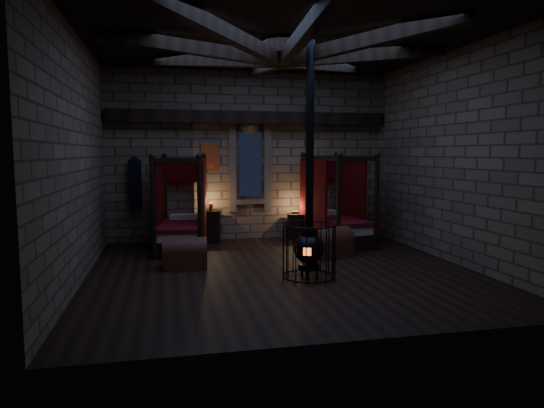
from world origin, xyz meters
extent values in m
cube|color=black|center=(0.00, 0.00, 0.00)|extent=(7.00, 7.00, 0.01)
cube|color=#847054|center=(0.00, 3.50, 2.10)|extent=(7.00, 0.02, 4.20)
cube|color=#847054|center=(0.00, -3.50, 2.10)|extent=(7.00, 0.02, 4.20)
cube|color=#847054|center=(-3.50, 0.00, 2.10)|extent=(0.02, 7.00, 4.20)
cube|color=#847054|center=(3.50, 0.00, 2.10)|extent=(0.02, 7.00, 4.20)
cube|color=black|center=(0.00, 0.00, 4.20)|extent=(7.00, 7.00, 0.01)
cube|color=black|center=(0.00, 3.32, 3.05)|extent=(6.86, 0.35, 0.30)
cylinder|color=black|center=(0.00, 0.00, 4.05)|extent=(0.70, 0.70, 0.25)
cube|color=black|center=(0.00, 3.45, 1.90)|extent=(0.55, 0.04, 1.60)
cube|color=maroon|center=(-1.00, 3.46, 2.10)|extent=(0.45, 0.03, 0.65)
cube|color=black|center=(-2.80, 3.34, 1.45)|extent=(0.30, 0.10, 1.15)
cube|color=black|center=(2.80, 3.34, 1.45)|extent=(0.30, 0.10, 1.15)
cube|color=black|center=(-1.76, 2.31, 0.17)|extent=(1.25, 2.07, 0.34)
cube|color=beige|center=(-1.76, 2.31, 0.43)|extent=(1.12, 1.91, 0.21)
cube|color=maroon|center=(-1.76, 2.31, 0.57)|extent=(1.18, 1.95, 0.09)
cube|color=beige|center=(-1.67, 3.02, 0.66)|extent=(0.70, 0.41, 0.13)
cube|color=#5D0808|center=(-1.64, 3.27, 1.74)|extent=(1.03, 0.18, 0.52)
cylinder|color=black|center=(-2.35, 1.43, 1.04)|extent=(0.10, 0.10, 2.07)
cylinder|color=black|center=(-2.11, 3.30, 1.04)|extent=(0.10, 0.10, 2.07)
cylinder|color=black|center=(-1.41, 1.31, 1.04)|extent=(0.10, 0.10, 2.07)
cylinder|color=black|center=(-1.18, 3.18, 1.04)|extent=(0.10, 0.10, 2.07)
cube|color=#5D0808|center=(-2.22, 2.65, 1.08)|extent=(0.23, 1.41, 1.84)
cube|color=#5D0808|center=(-1.23, 2.52, 1.08)|extent=(0.23, 1.41, 1.84)
cube|color=black|center=(1.90, 2.27, 0.17)|extent=(1.30, 2.11, 0.34)
cube|color=beige|center=(1.90, 2.27, 0.44)|extent=(1.16, 1.94, 0.21)
cube|color=maroon|center=(1.90, 2.27, 0.57)|extent=(1.23, 1.99, 0.10)
cube|color=beige|center=(1.80, 2.99, 0.67)|extent=(0.71, 0.42, 0.13)
cube|color=#5D0808|center=(1.77, 3.24, 1.77)|extent=(1.05, 0.19, 0.53)
cylinder|color=black|center=(1.56, 1.25, 1.05)|extent=(0.11, 0.11, 2.10)
cylinder|color=black|center=(1.30, 3.15, 1.05)|extent=(0.11, 0.11, 2.10)
cylinder|color=black|center=(2.51, 1.39, 1.05)|extent=(0.11, 0.11, 2.10)
cylinder|color=black|center=(2.24, 3.28, 1.05)|extent=(0.11, 0.11, 2.10)
cube|color=#5D0808|center=(1.36, 2.48, 1.10)|extent=(0.26, 1.43, 1.86)
cube|color=#5D0808|center=(2.36, 2.62, 1.10)|extent=(0.26, 1.43, 1.86)
cube|color=#5B2E1C|center=(-1.75, 0.56, 0.17)|extent=(0.85, 0.55, 0.34)
cylinder|color=#5B2E1C|center=(-1.75, 0.56, 0.34)|extent=(0.85, 0.55, 0.50)
cube|color=olive|center=(-2.13, 0.58, 0.17)|extent=(0.08, 0.52, 0.36)
cube|color=olive|center=(-1.37, 0.54, 0.17)|extent=(0.08, 0.52, 0.36)
cube|color=#5B2E1C|center=(1.29, 0.95, 0.18)|extent=(1.01, 0.81, 0.36)
cylinder|color=#5B2E1C|center=(1.29, 0.95, 0.36)|extent=(1.01, 0.81, 0.53)
cube|color=olive|center=(0.91, 0.81, 0.18)|extent=(0.25, 0.54, 0.38)
cube|color=olive|center=(1.67, 1.09, 0.18)|extent=(0.25, 0.54, 0.38)
cube|color=black|center=(-1.03, 3.14, 0.37)|extent=(0.51, 0.49, 0.75)
cube|color=black|center=(-1.03, 3.14, 0.77)|extent=(0.56, 0.54, 0.04)
cylinder|color=olive|center=(-1.03, 3.14, 0.88)|extent=(0.11, 0.11, 0.17)
cube|color=black|center=(1.09, 3.12, 0.31)|extent=(0.42, 0.41, 0.62)
cube|color=black|center=(1.09, 3.12, 0.63)|extent=(0.46, 0.45, 0.04)
cube|color=#5B2E1C|center=(1.09, 3.12, 0.69)|extent=(0.17, 0.14, 0.04)
cylinder|color=black|center=(0.33, -0.65, 0.21)|extent=(0.38, 0.38, 0.09)
sphere|color=black|center=(0.33, -0.65, 0.52)|extent=(0.53, 0.53, 0.53)
cylinder|color=black|center=(0.33, -0.65, 0.81)|extent=(0.27, 0.27, 0.13)
cube|color=#FF5914|center=(0.23, -0.88, 0.52)|extent=(0.13, 0.07, 0.13)
cylinder|color=black|center=(0.33, -0.65, 2.45)|extent=(0.14, 0.14, 3.20)
torus|color=black|center=(0.33, -0.65, 0.04)|extent=(0.94, 0.94, 0.03)
torus|color=black|center=(0.33, -0.65, 0.95)|extent=(0.94, 0.94, 0.03)
camera|label=1|loc=(-2.06, -8.62, 2.19)|focal=32.00mm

